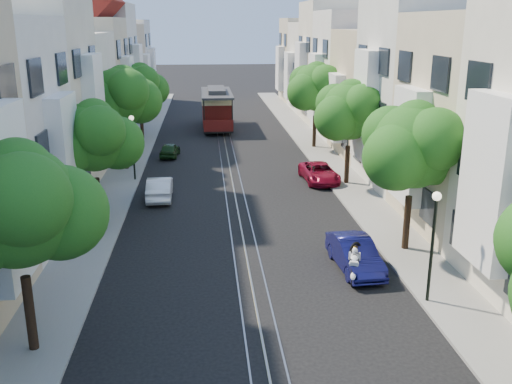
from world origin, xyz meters
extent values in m
plane|color=black|center=(0.00, 28.00, 0.00)|extent=(200.00, 200.00, 0.00)
cube|color=gray|center=(7.25, 28.00, 0.06)|extent=(2.50, 80.00, 0.12)
cube|color=gray|center=(-7.25, 28.00, 0.06)|extent=(2.50, 80.00, 0.12)
cube|color=gray|center=(-0.55, 28.00, 0.01)|extent=(0.06, 80.00, 0.02)
cube|color=gray|center=(0.00, 28.00, 0.01)|extent=(0.06, 80.00, 0.02)
cube|color=gray|center=(0.55, 28.00, 0.01)|extent=(0.06, 80.00, 0.02)
cube|color=tan|center=(0.00, 28.00, 0.00)|extent=(0.08, 80.00, 0.01)
cube|color=white|center=(8.20, 4.00, 4.62)|extent=(0.90, 3.04, 6.05)
cube|color=beige|center=(12.00, 12.00, 5.00)|extent=(7.00, 8.00, 10.00)
cube|color=white|center=(8.20, 12.00, 4.20)|extent=(0.90, 3.04, 5.50)
cube|color=silver|center=(12.00, 20.00, 6.00)|extent=(7.00, 8.00, 12.00)
cube|color=white|center=(8.20, 20.00, 5.04)|extent=(0.90, 3.04, 6.60)
cube|color=#C6B28C|center=(12.00, 28.00, 4.50)|extent=(7.00, 8.00, 9.00)
cube|color=white|center=(8.20, 28.00, 3.78)|extent=(0.90, 3.04, 4.95)
cube|color=white|center=(12.00, 36.00, 5.25)|extent=(7.00, 8.00, 10.50)
cube|color=white|center=(8.20, 36.00, 4.41)|extent=(0.90, 3.04, 5.78)
cube|color=beige|center=(12.00, 44.00, 5.75)|extent=(7.00, 8.00, 11.50)
cube|color=white|center=(8.20, 44.00, 4.83)|extent=(0.90, 3.04, 6.32)
cube|color=silver|center=(12.00, 52.00, 4.75)|extent=(7.00, 8.00, 9.50)
cube|color=white|center=(8.20, 52.00, 3.99)|extent=(0.90, 3.04, 5.23)
cube|color=beige|center=(12.00, 60.00, 5.00)|extent=(7.00, 8.00, 10.00)
cube|color=white|center=(8.20, 60.00, 4.20)|extent=(0.90, 3.04, 5.50)
cube|color=white|center=(-8.20, 4.00, 4.53)|extent=(0.90, 3.04, 5.93)
cube|color=white|center=(-8.20, 12.00, 4.12)|extent=(0.90, 3.04, 5.39)
cube|color=beige|center=(-12.00, 20.00, 5.88)|extent=(7.00, 8.00, 11.76)
cube|color=white|center=(-8.20, 20.00, 4.94)|extent=(0.90, 3.04, 6.47)
cube|color=silver|center=(-12.00, 28.00, 4.41)|extent=(7.00, 8.00, 8.82)
cube|color=white|center=(-8.20, 28.00, 3.70)|extent=(0.90, 3.04, 4.85)
cube|color=beige|center=(-12.00, 36.00, 5.14)|extent=(7.00, 8.00, 10.29)
cube|color=white|center=(-8.20, 36.00, 4.32)|extent=(0.90, 3.04, 5.66)
cube|color=silver|center=(-12.00, 44.00, 5.63)|extent=(7.00, 8.00, 11.27)
cube|color=white|center=(-8.20, 44.00, 4.73)|extent=(0.90, 3.04, 6.20)
cube|color=#C6B28C|center=(-12.00, 52.00, 4.66)|extent=(7.00, 8.00, 9.31)
cube|color=white|center=(-8.20, 52.00, 3.91)|extent=(0.90, 3.04, 5.12)
cube|color=white|center=(-12.00, 60.00, 4.90)|extent=(7.00, 8.00, 9.80)
cube|color=white|center=(-8.20, 60.00, 4.12)|extent=(0.90, 3.04, 5.39)
cylinder|color=black|center=(7.20, 9.00, 1.34)|extent=(0.30, 0.30, 2.45)
sphere|color=#1A4E13|center=(7.20, 9.00, 4.81)|extent=(3.64, 3.64, 3.64)
sphere|color=#1A4E13|center=(8.30, 9.50, 4.41)|extent=(2.91, 2.91, 2.91)
sphere|color=#1A4E13|center=(6.25, 8.30, 4.51)|extent=(2.84, 2.84, 2.84)
sphere|color=#1A4E13|center=(7.30, 9.10, 5.71)|extent=(2.18, 2.18, 2.18)
cylinder|color=black|center=(7.20, 20.00, 1.31)|extent=(0.30, 0.30, 2.38)
sphere|color=#1A4E13|center=(7.20, 20.00, 4.68)|extent=(3.54, 3.54, 3.54)
sphere|color=#1A4E13|center=(8.30, 20.50, 4.28)|extent=(2.83, 2.83, 2.83)
sphere|color=#1A4E13|center=(6.25, 19.30, 4.38)|extent=(2.76, 2.76, 2.76)
sphere|color=#1A4E13|center=(7.30, 20.10, 5.58)|extent=(2.12, 2.12, 2.12)
cylinder|color=black|center=(7.20, 31.00, 1.38)|extent=(0.30, 0.30, 2.52)
sphere|color=#1A4E13|center=(7.20, 31.00, 4.94)|extent=(3.74, 3.74, 3.74)
sphere|color=#1A4E13|center=(8.30, 31.50, 4.54)|extent=(3.00, 3.00, 3.00)
sphere|color=#1A4E13|center=(6.25, 30.30, 4.64)|extent=(2.92, 2.92, 2.92)
sphere|color=#1A4E13|center=(7.30, 31.10, 5.84)|extent=(2.25, 2.25, 2.25)
cylinder|color=black|center=(-7.20, 2.00, 1.34)|extent=(0.30, 0.30, 2.45)
sphere|color=#1A4E13|center=(-7.20, 2.00, 4.81)|extent=(3.64, 3.64, 3.64)
sphere|color=#1A4E13|center=(-6.10, 2.50, 4.41)|extent=(2.91, 2.91, 2.91)
sphere|color=#1A4E13|center=(-7.10, 2.10, 5.71)|extent=(2.18, 2.18, 2.18)
cylinder|color=black|center=(-7.20, 14.00, 1.26)|extent=(0.30, 0.30, 2.27)
sphere|color=#1A4E13|center=(-7.20, 14.00, 4.47)|extent=(3.38, 3.38, 3.38)
sphere|color=#1A4E13|center=(-6.10, 14.50, 4.07)|extent=(2.70, 2.70, 2.70)
sphere|color=#1A4E13|center=(-8.15, 13.30, 4.17)|extent=(2.64, 2.64, 2.64)
sphere|color=#1A4E13|center=(-7.10, 14.10, 5.38)|extent=(2.03, 2.03, 2.03)
cylinder|color=black|center=(-7.20, 25.00, 1.43)|extent=(0.30, 0.30, 2.62)
sphere|color=#1A4E13|center=(-7.20, 25.00, 5.14)|extent=(3.90, 3.90, 3.90)
sphere|color=#1A4E13|center=(-6.10, 25.50, 4.74)|extent=(3.12, 3.12, 3.12)
sphere|color=#1A4E13|center=(-8.15, 24.30, 4.84)|extent=(3.04, 3.04, 3.04)
sphere|color=#1A4E13|center=(-7.10, 25.10, 6.04)|extent=(2.34, 2.34, 2.34)
cylinder|color=black|center=(-7.20, 36.00, 1.31)|extent=(0.30, 0.30, 2.38)
sphere|color=#1A4E13|center=(-7.20, 36.00, 4.68)|extent=(3.54, 3.54, 3.54)
sphere|color=#1A4E13|center=(-6.10, 36.50, 4.28)|extent=(2.83, 2.83, 2.83)
sphere|color=#1A4E13|center=(-8.15, 35.30, 4.38)|extent=(2.76, 2.76, 2.76)
sphere|color=#1A4E13|center=(-7.10, 36.10, 5.58)|extent=(2.12, 2.12, 2.12)
cylinder|color=black|center=(6.30, 4.00, 2.12)|extent=(0.12, 0.12, 4.00)
sphere|color=#FFF2CC|center=(6.30, 4.00, 4.12)|extent=(0.32, 0.32, 0.32)
cylinder|color=black|center=(-6.30, 22.00, 2.12)|extent=(0.12, 0.12, 4.00)
sphere|color=#FFF2CC|center=(-6.30, 22.00, 4.12)|extent=(0.32, 0.32, 0.32)
torus|color=black|center=(3.95, 5.67, 0.29)|extent=(0.34, 0.73, 0.72)
torus|color=black|center=(4.26, 6.69, 1.07)|extent=(0.63, 0.51, 0.70)
ellipsoid|color=silver|center=(4.08, 6.11, 0.84)|extent=(0.68, 1.05, 0.90)
ellipsoid|color=silver|center=(4.01, 5.86, 0.99)|extent=(0.49, 0.62, 0.50)
cube|color=black|center=(3.90, 5.51, 0.74)|extent=(0.33, 0.52, 0.39)
cube|color=silver|center=(4.00, 5.84, 0.94)|extent=(0.45, 0.59, 0.20)
sphere|color=black|center=(4.09, 6.14, 1.01)|extent=(0.25, 0.25, 0.25)
cube|color=black|center=(-0.50, 40.79, 0.52)|extent=(2.71, 9.22, 0.34)
cube|color=#520F0D|center=(-0.50, 40.79, 1.90)|extent=(2.80, 5.77, 2.76)
cube|color=beige|center=(-0.50, 40.79, 2.93)|extent=(2.86, 5.83, 0.69)
cube|color=#2D2D30|center=(-0.50, 40.79, 3.39)|extent=(2.94, 9.22, 0.21)
cube|color=#2D2D30|center=(-0.50, 40.79, 3.68)|extent=(1.65, 5.18, 0.40)
imported|color=#0D0E44|center=(4.40, 7.20, 0.67)|extent=(1.72, 4.18, 1.35)
imported|color=maroon|center=(5.60, 20.78, 0.60)|extent=(2.26, 4.45, 1.20)
imported|color=white|center=(-4.40, 17.96, 0.65)|extent=(1.45, 3.99, 1.31)
imported|color=#163414|center=(-4.41, 28.77, 0.54)|extent=(1.59, 3.30, 1.09)
camera|label=1|loc=(-1.68, -14.29, 9.94)|focal=40.00mm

